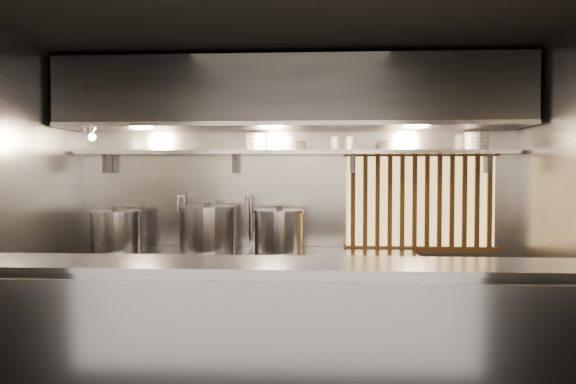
# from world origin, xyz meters

# --- Properties ---
(ceiling) EXTENTS (4.50, 4.50, 0.00)m
(ceiling) POSITION_xyz_m (0.00, 0.00, 2.80)
(ceiling) COLOR black
(ceiling) RESTS_ON wall_back
(wall_back) EXTENTS (4.50, 0.00, 4.50)m
(wall_back) POSITION_xyz_m (0.00, 1.50, 1.40)
(wall_back) COLOR gray
(wall_back) RESTS_ON floor
(wall_left) EXTENTS (0.00, 3.00, 3.00)m
(wall_left) POSITION_xyz_m (-2.25, 0.00, 1.40)
(wall_left) COLOR gray
(wall_left) RESTS_ON floor
(serving_counter) EXTENTS (4.50, 0.56, 1.13)m
(serving_counter) POSITION_xyz_m (0.00, -0.96, 0.57)
(serving_counter) COLOR #98989D
(serving_counter) RESTS_ON floor
(cooking_bench) EXTENTS (3.00, 0.70, 0.90)m
(cooking_bench) POSITION_xyz_m (-0.30, 1.13, 0.45)
(cooking_bench) COLOR #98989D
(cooking_bench) RESTS_ON floor
(bowl_shelf) EXTENTS (4.40, 0.34, 0.04)m
(bowl_shelf) POSITION_xyz_m (0.00, 1.32, 1.88)
(bowl_shelf) COLOR #98989D
(bowl_shelf) RESTS_ON wall_back
(exhaust_hood) EXTENTS (4.40, 0.81, 0.65)m
(exhaust_hood) POSITION_xyz_m (0.00, 1.10, 2.42)
(exhaust_hood) COLOR #2D2D30
(exhaust_hood) RESTS_ON ceiling
(wood_screen) EXTENTS (1.56, 0.09, 1.04)m
(wood_screen) POSITION_xyz_m (1.30, 1.45, 1.38)
(wood_screen) COLOR #FFCD72
(wood_screen) RESTS_ON wall_back
(faucet_left) EXTENTS (0.04, 0.30, 0.50)m
(faucet_left) POSITION_xyz_m (-1.15, 1.37, 1.31)
(faucet_left) COLOR silver
(faucet_left) RESTS_ON wall_back
(faucet_right) EXTENTS (0.04, 0.30, 0.50)m
(faucet_right) POSITION_xyz_m (-0.45, 1.37, 1.31)
(faucet_right) COLOR silver
(faucet_right) RESTS_ON wall_back
(heat_lamp) EXTENTS (0.25, 0.35, 0.20)m
(heat_lamp) POSITION_xyz_m (-1.90, 0.85, 2.07)
(heat_lamp) COLOR #98989D
(heat_lamp) RESTS_ON exhaust_hood
(pendant_bulb) EXTENTS (0.09, 0.09, 0.19)m
(pendant_bulb) POSITION_xyz_m (-0.10, 1.20, 1.96)
(pendant_bulb) COLOR #2D2D30
(pendant_bulb) RESTS_ON exhaust_hood
(stock_pot_left) EXTENTS (0.55, 0.55, 0.44)m
(stock_pot_left) POSITION_xyz_m (-1.75, 1.09, 1.10)
(stock_pot_left) COLOR #98989D
(stock_pot_left) RESTS_ON cooking_bench
(stock_pot_mid) EXTENTS (0.57, 0.57, 0.45)m
(stock_pot_mid) POSITION_xyz_m (-0.12, 1.09, 1.11)
(stock_pot_mid) COLOR #98989D
(stock_pot_mid) RESTS_ON cooking_bench
(stock_pot_right) EXTENTS (0.72, 0.72, 0.48)m
(stock_pot_right) POSITION_xyz_m (-0.84, 1.15, 1.12)
(stock_pot_right) COLOR #98989D
(stock_pot_right) RESTS_ON cooking_bench
(bowl_stack_0) EXTENTS (0.21, 0.21, 0.17)m
(bowl_stack_0) POSITION_xyz_m (-0.38, 1.32, 1.98)
(bowl_stack_0) COLOR white
(bowl_stack_0) RESTS_ON bowl_shelf
(bowl_stack_1) EXTENTS (0.24, 0.24, 0.09)m
(bowl_stack_1) POSITION_xyz_m (0.01, 1.32, 1.95)
(bowl_stack_1) COLOR white
(bowl_stack_1) RESTS_ON bowl_shelf
(bowl_stack_2) EXTENTS (0.23, 0.23, 0.13)m
(bowl_stack_2) POSITION_xyz_m (0.49, 1.32, 1.97)
(bowl_stack_2) COLOR white
(bowl_stack_2) RESTS_ON bowl_shelf
(bowl_stack_3) EXTENTS (0.22, 0.22, 0.09)m
(bowl_stack_3) POSITION_xyz_m (0.96, 1.32, 1.95)
(bowl_stack_3) COLOR white
(bowl_stack_3) RESTS_ON bowl_shelf
(bowl_stack_4) EXTENTS (0.24, 0.24, 0.17)m
(bowl_stack_4) POSITION_xyz_m (1.82, 1.32, 1.98)
(bowl_stack_4) COLOR white
(bowl_stack_4) RESTS_ON bowl_shelf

